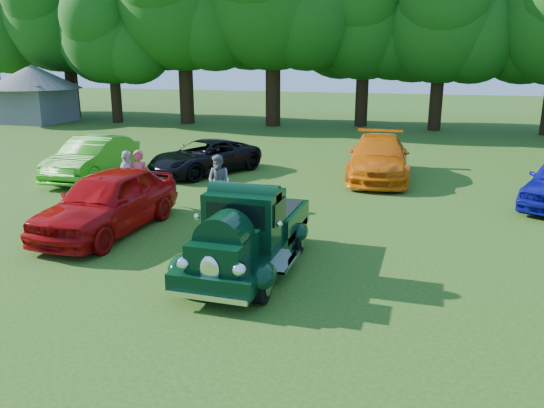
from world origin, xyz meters
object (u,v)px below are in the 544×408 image
(hero_pickup, at_px, (248,235))
(gazebo, at_px, (34,87))
(back_car_lime, at_px, (93,158))
(back_car_black, at_px, (205,157))
(spectator_white, at_px, (128,179))
(back_car_orange, at_px, (378,157))
(spectator_grey, at_px, (219,181))
(spectator_pink, at_px, (140,179))
(red_convertible, at_px, (108,201))

(hero_pickup, distance_m, gazebo, 30.93)
(back_car_lime, relative_size, back_car_black, 1.00)
(spectator_white, bearing_deg, back_car_black, -8.43)
(back_car_orange, bearing_deg, spectator_grey, -132.47)
(spectator_pink, relative_size, spectator_white, 1.01)
(hero_pickup, height_order, spectator_grey, hero_pickup)
(red_convertible, distance_m, gazebo, 26.96)
(back_car_lime, relative_size, back_car_orange, 0.86)
(back_car_black, relative_size, back_car_orange, 0.86)
(spectator_grey, relative_size, spectator_white, 0.91)
(back_car_lime, distance_m, spectator_pink, 4.90)
(back_car_lime, xyz_separation_m, spectator_pink, (3.77, -3.12, 0.11))
(spectator_grey, xyz_separation_m, spectator_white, (-2.54, -0.88, 0.08))
(gazebo, bearing_deg, spectator_white, -44.29)
(back_car_orange, relative_size, spectator_white, 3.10)
(back_car_lime, xyz_separation_m, back_car_black, (3.61, 1.96, -0.12))
(spectator_grey, bearing_deg, gazebo, 152.82)
(hero_pickup, relative_size, back_car_lime, 0.96)
(spectator_pink, xyz_separation_m, spectator_grey, (2.19, 0.80, -0.09))
(back_car_black, bearing_deg, spectator_pink, -62.59)
(spectator_grey, distance_m, spectator_white, 2.69)
(gazebo, bearing_deg, red_convertible, -46.45)
(back_car_black, height_order, spectator_pink, spectator_pink)
(back_car_black, bearing_deg, spectator_white, -66.52)
(back_car_black, height_order, spectator_grey, spectator_grey)
(spectator_white, height_order, gazebo, gazebo)
(back_car_lime, distance_m, back_car_orange, 10.55)
(back_car_orange, xyz_separation_m, spectator_white, (-6.67, -6.26, 0.09))
(spectator_pink, distance_m, spectator_grey, 2.33)
(back_car_orange, distance_m, spectator_grey, 6.79)
(hero_pickup, relative_size, red_convertible, 0.95)
(back_car_lime, relative_size, spectator_pink, 2.65)
(back_car_black, distance_m, spectator_grey, 4.88)
(back_car_lime, height_order, back_car_black, back_car_lime)
(hero_pickup, height_order, spectator_pink, spectator_pink)
(back_car_lime, bearing_deg, hero_pickup, -43.09)
(hero_pickup, xyz_separation_m, spectator_white, (-4.98, 3.46, 0.11))
(spectator_pink, relative_size, spectator_grey, 1.11)
(back_car_orange, xyz_separation_m, spectator_pink, (-6.32, -6.18, 0.09))
(back_car_orange, relative_size, gazebo, 0.83)
(back_car_lime, bearing_deg, spectator_white, -47.76)
(back_car_lime, bearing_deg, back_car_orange, 12.20)
(hero_pickup, relative_size, spectator_grey, 2.84)
(spectator_grey, bearing_deg, spectator_pink, -148.04)
(spectator_white, relative_size, gazebo, 0.27)
(back_car_black, height_order, spectator_white, spectator_white)
(back_car_lime, distance_m, gazebo, 20.28)
(spectator_white, xyz_separation_m, gazebo, (-17.82, 17.38, 1.54))
(red_convertible, xyz_separation_m, back_car_black, (-0.53, 7.28, -0.16))
(back_car_lime, distance_m, back_car_black, 4.11)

